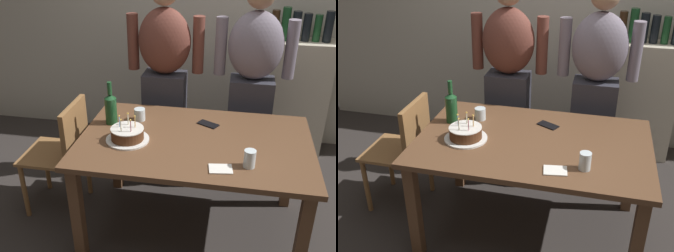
{
  "view_description": "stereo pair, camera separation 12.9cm",
  "coord_description": "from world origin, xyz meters",
  "views": [
    {
      "loc": [
        0.24,
        -2.25,
        1.99
      ],
      "look_at": [
        -0.17,
        -0.04,
        0.84
      ],
      "focal_mm": 42.52,
      "sensor_mm": 36.0,
      "label": 1
    },
    {
      "loc": [
        0.37,
        -2.22,
        1.99
      ],
      "look_at": [
        -0.17,
        -0.04,
        0.84
      ],
      "focal_mm": 42.52,
      "sensor_mm": 36.0,
      "label": 2
    }
  ],
  "objects": [
    {
      "name": "cell_phone",
      "position": [
        0.06,
        0.23,
        0.74
      ],
      "size": [
        0.16,
        0.13,
        0.01
      ],
      "primitive_type": "cube",
      "rotation": [
        0.0,
        0.0,
        -0.49
      ],
      "color": "black",
      "rests_on": "dining_table"
    },
    {
      "name": "dining_chair",
      "position": [
        -0.97,
        0.1,
        0.52
      ],
      "size": [
        0.42,
        0.42,
        0.87
      ],
      "rotation": [
        0.0,
        0.0,
        -1.57
      ],
      "color": "olive",
      "rests_on": "ground_plane"
    },
    {
      "name": "water_glass_far",
      "position": [
        -0.42,
        0.22,
        0.78
      ],
      "size": [
        0.08,
        0.08,
        0.09
      ],
      "primitive_type": "cylinder",
      "color": "silver",
      "rests_on": "dining_table"
    },
    {
      "name": "napkin_stack",
      "position": [
        0.19,
        -0.33,
        0.74
      ],
      "size": [
        0.15,
        0.12,
        0.01
      ],
      "primitive_type": "cube",
      "rotation": [
        0.0,
        0.0,
        0.15
      ],
      "color": "white",
      "rests_on": "dining_table"
    },
    {
      "name": "wine_bottle",
      "position": [
        -0.6,
        0.13,
        0.86
      ],
      "size": [
        0.08,
        0.08,
        0.31
      ],
      "color": "#194723",
      "rests_on": "dining_table"
    },
    {
      "name": "shelf_cabinet",
      "position": [
        0.74,
        1.33,
        0.56
      ],
      "size": [
        0.63,
        0.3,
        1.36
      ],
      "color": "beige",
      "rests_on": "ground_plane"
    },
    {
      "name": "ground_plane",
      "position": [
        0.0,
        0.0,
        0.0
      ],
      "size": [
        10.0,
        10.0,
        0.0
      ],
      "primitive_type": "plane",
      "color": "#332D2B"
    },
    {
      "name": "birthday_cake",
      "position": [
        -0.43,
        -0.09,
        0.78
      ],
      "size": [
        0.28,
        0.28,
        0.17
      ],
      "color": "white",
      "rests_on": "dining_table"
    },
    {
      "name": "back_wall",
      "position": [
        0.0,
        1.55,
        1.3
      ],
      "size": [
        5.2,
        0.1,
        2.6
      ],
      "primitive_type": "cube",
      "color": "beige",
      "rests_on": "ground_plane"
    },
    {
      "name": "person_woman_cardigan",
      "position": [
        0.35,
        0.72,
        0.87
      ],
      "size": [
        0.61,
        0.27,
        1.66
      ],
      "rotation": [
        0.0,
        0.0,
        3.14
      ],
      "color": "#33333D",
      "rests_on": "ground_plane"
    },
    {
      "name": "person_man_bearded",
      "position": [
        -0.34,
        0.72,
        0.87
      ],
      "size": [
        0.61,
        0.27,
        1.66
      ],
      "rotation": [
        0.0,
        0.0,
        3.14
      ],
      "color": "#33333D",
      "rests_on": "ground_plane"
    },
    {
      "name": "water_glass_near",
      "position": [
        0.35,
        -0.26,
        0.79
      ],
      "size": [
        0.07,
        0.07,
        0.11
      ],
      "primitive_type": "cylinder",
      "color": "silver",
      "rests_on": "dining_table"
    },
    {
      "name": "dining_table",
      "position": [
        0.0,
        0.0,
        0.64
      ],
      "size": [
        1.5,
        0.96,
        0.74
      ],
      "color": "brown",
      "rests_on": "ground_plane"
    }
  ]
}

